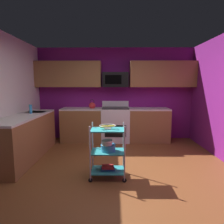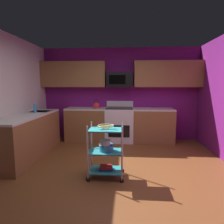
# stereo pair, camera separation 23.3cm
# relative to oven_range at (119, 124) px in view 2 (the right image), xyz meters

# --- Properties ---
(floor) EXTENTS (4.40, 4.80, 0.04)m
(floor) POSITION_rel_oven_range_xyz_m (-0.01, -2.10, -0.50)
(floor) COLOR brown
(floor) RESTS_ON ground
(wall_back) EXTENTS (4.52, 0.06, 2.60)m
(wall_back) POSITION_rel_oven_range_xyz_m (-0.01, 0.33, 0.82)
(wall_back) COLOR #751970
(wall_back) RESTS_ON ground
(counter_run) EXTENTS (3.68, 2.73, 0.92)m
(counter_run) POSITION_rel_oven_range_xyz_m (-0.81, -0.58, -0.01)
(counter_run) COLOR brown
(counter_run) RESTS_ON ground
(oven_range) EXTENTS (0.76, 0.65, 1.10)m
(oven_range) POSITION_rel_oven_range_xyz_m (0.00, 0.00, 0.00)
(oven_range) COLOR white
(oven_range) RESTS_ON ground
(upper_cabinets) EXTENTS (4.40, 0.33, 0.70)m
(upper_cabinets) POSITION_rel_oven_range_xyz_m (-0.01, 0.13, 1.37)
(upper_cabinets) COLOR brown
(microwave) EXTENTS (0.70, 0.39, 0.40)m
(microwave) POSITION_rel_oven_range_xyz_m (-0.00, 0.10, 1.22)
(microwave) COLOR black
(rolling_cart) EXTENTS (0.61, 0.38, 0.91)m
(rolling_cart) POSITION_rel_oven_range_xyz_m (-0.14, -2.22, -0.03)
(rolling_cart) COLOR silver
(rolling_cart) RESTS_ON ground
(fruit_bowl) EXTENTS (0.27, 0.27, 0.07)m
(fruit_bowl) POSITION_rel_oven_range_xyz_m (-0.14, -2.22, 0.40)
(fruit_bowl) COLOR silver
(fruit_bowl) RESTS_ON rolling_cart
(mixing_bowl_large) EXTENTS (0.25, 0.25, 0.11)m
(mixing_bowl_large) POSITION_rel_oven_range_xyz_m (-0.13, -2.22, 0.04)
(mixing_bowl_large) COLOR #338CBF
(mixing_bowl_large) RESTS_ON rolling_cart
(mixing_bowl_small) EXTENTS (0.18, 0.18, 0.08)m
(mixing_bowl_small) POSITION_rel_oven_range_xyz_m (-0.15, -2.25, 0.14)
(mixing_bowl_small) COLOR silver
(mixing_bowl_small) RESTS_ON rolling_cart
(book_stack) EXTENTS (0.24, 0.18, 0.07)m
(book_stack) POSITION_rel_oven_range_xyz_m (-0.14, -2.22, -0.31)
(book_stack) COLOR #1E4C8C
(book_stack) RESTS_ON rolling_cart
(kettle) EXTENTS (0.21, 0.18, 0.26)m
(kettle) POSITION_rel_oven_range_xyz_m (-0.64, -0.00, 0.52)
(kettle) COLOR red
(kettle) RESTS_ON counter_run
(dish_soap_bottle) EXTENTS (0.06, 0.06, 0.20)m
(dish_soap_bottle) POSITION_rel_oven_range_xyz_m (-1.90, -1.05, 0.54)
(dish_soap_bottle) COLOR #2D8CBF
(dish_soap_bottle) RESTS_ON counter_run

